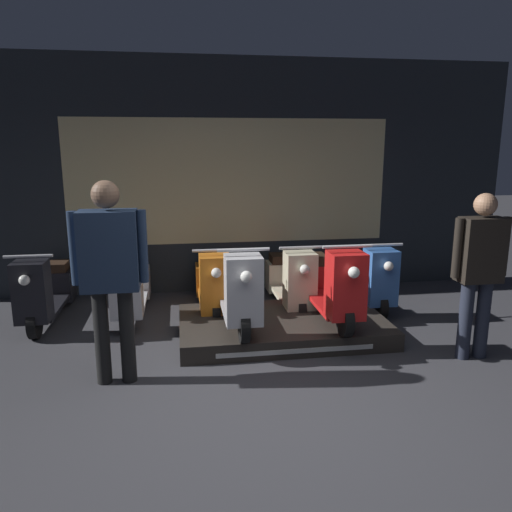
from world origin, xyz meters
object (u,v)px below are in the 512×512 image
scooter_backrow_0 (46,291)px  scooter_backrow_2 (212,284)px  scooter_display_left (237,289)px  scooter_backrow_3 (289,281)px  scooter_backrow_4 (363,278)px  person_right_browsing (479,265)px  scooter_display_right (329,285)px  person_left_browsing (110,264)px  scooter_backrow_1 (131,287)px

scooter_backrow_0 → scooter_backrow_2: 1.96m
scooter_display_left → scooter_backrow_3: 1.21m
scooter_backrow_4 → person_right_browsing: size_ratio=1.00×
scooter_display_right → scooter_display_left: bearing=180.0°
scooter_backrow_2 → scooter_backrow_3: same height
scooter_display_left → scooter_backrow_4: size_ratio=1.00×
scooter_display_right → person_left_browsing: person_left_browsing is taller
scooter_backrow_2 → person_left_browsing: size_ratio=0.92×
scooter_backrow_3 → scooter_backrow_4: 0.98m
scooter_backrow_3 → person_left_browsing: person_left_browsing is taller
scooter_display_right → person_left_browsing: bearing=-159.2°
scooter_display_right → scooter_backrow_4: scooter_display_right is taller
scooter_backrow_0 → scooter_backrow_1: bearing=0.0°
person_right_browsing → scooter_display_left: bearing=159.6°
scooter_backrow_2 → person_right_browsing: size_ratio=1.00×
scooter_display_left → person_left_browsing: 1.52m
scooter_backrow_3 → scooter_backrow_4: same height
person_left_browsing → scooter_backrow_4: bearing=30.7°
scooter_backrow_4 → person_left_browsing: size_ratio=0.92×
scooter_display_right → scooter_backrow_1: size_ratio=1.00×
scooter_backrow_1 → person_left_browsing: (0.01, -1.74, 0.71)m
scooter_display_right → person_right_browsing: person_right_browsing is taller
person_right_browsing → scooter_backrow_3: bearing=129.9°
scooter_backrow_0 → person_right_browsing: bearing=-21.6°
scooter_display_right → scooter_backrow_4: bearing=50.7°
scooter_backrow_3 → scooter_backrow_2: bearing=180.0°
scooter_display_left → person_right_browsing: size_ratio=1.00×
scooter_backrow_0 → scooter_backrow_2: size_ratio=1.00×
scooter_backrow_2 → person_right_browsing: 3.04m
scooter_backrow_0 → scooter_backrow_4: size_ratio=1.00×
scooter_backrow_0 → scooter_backrow_1: (0.98, 0.00, 0.00)m
scooter_display_right → scooter_backrow_2: size_ratio=1.00×
scooter_backrow_2 → scooter_backrow_3: size_ratio=1.00×
scooter_backrow_2 → person_left_browsing: bearing=-119.0°
scooter_backrow_2 → scooter_backrow_4: bearing=0.0°
person_right_browsing → scooter_backrow_2: bearing=144.5°
scooter_display_left → person_left_browsing: size_ratio=0.92×
scooter_backrow_0 → scooter_backrow_4: 3.92m
scooter_display_right → scooter_backrow_1: (-2.19, 0.91, -0.19)m
scooter_backrow_4 → scooter_display_right: bearing=-129.3°
scooter_display_right → scooter_backrow_0: (-3.17, 0.91, -0.19)m
scooter_display_left → scooter_display_right: 1.01m
scooter_backrow_3 → scooter_backrow_4: size_ratio=1.00×
scooter_backrow_1 → person_left_browsing: person_left_browsing is taller
scooter_backrow_0 → person_left_browsing: bearing=-60.2°
scooter_backrow_1 → person_left_browsing: bearing=-89.5°
scooter_backrow_3 → scooter_display_right: bearing=-75.4°
scooter_backrow_0 → person_right_browsing: person_right_browsing is taller
person_left_browsing → person_right_browsing: (3.40, -0.00, -0.13)m
scooter_backrow_4 → person_left_browsing: person_left_browsing is taller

